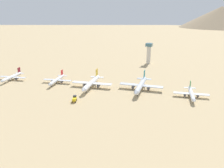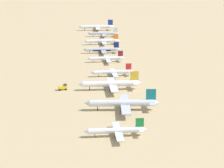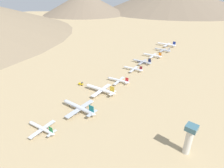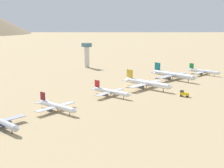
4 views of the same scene
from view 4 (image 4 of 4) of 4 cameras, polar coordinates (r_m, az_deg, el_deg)
ground_plane at (r=172.60m, az=-9.07°, el=-4.74°), size 1819.00×1819.00×0.00m
parked_jet_4 at (r=170.83m, az=-9.88°, el=-3.91°), size 30.53×24.99×8.84m
parked_jet_5 at (r=200.02m, az=-0.27°, el=-1.38°), size 30.72×25.17×8.91m
parked_jet_6 at (r=221.92m, az=6.16°, el=0.15°), size 40.88×33.40×11.81m
parked_jet_7 at (r=255.98m, az=10.78°, el=1.62°), size 42.22×34.35×12.17m
parked_jet_8 at (r=284.67m, az=15.94°, el=2.17°), size 30.60×25.02×8.85m
service_truck at (r=204.60m, az=12.70°, el=-1.64°), size 5.68×4.33×3.90m
control_tower at (r=313.48m, az=-4.51°, el=5.40°), size 7.20×7.20×23.78m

